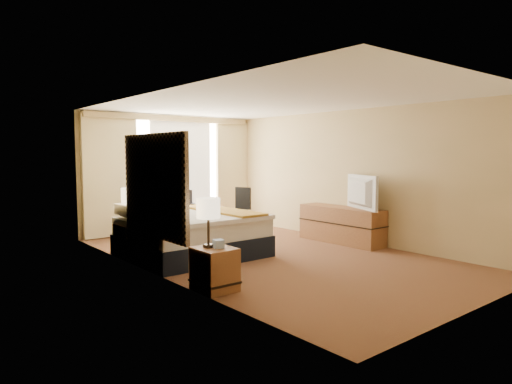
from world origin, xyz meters
TOP-DOWN VIEW (x-y plane):
  - floor at (0.00, 0.00)m, footprint 4.20×7.00m
  - ceiling at (0.00, 0.00)m, footprint 4.20×7.00m
  - wall_back at (0.00, 3.50)m, footprint 4.20×0.02m
  - wall_front at (0.00, -3.50)m, footprint 4.20×0.02m
  - wall_left at (-2.10, 0.00)m, footprint 0.02×7.00m
  - wall_right at (2.10, 0.00)m, footprint 0.02×7.00m
  - headboard at (-2.06, 0.20)m, footprint 0.06×1.85m
  - nightstand_left at (-1.87, -1.05)m, footprint 0.45×0.52m
  - nightstand_right at (-1.87, 1.45)m, footprint 0.45×0.52m
  - media_dresser at (1.83, 0.00)m, footprint 0.50×1.80m
  - window at (0.25, 3.47)m, footprint 2.30×0.02m
  - curtains at (-0.00, 3.39)m, footprint 4.12×0.19m
  - bed at (-1.06, 0.85)m, footprint 2.11×1.93m
  - loveseat at (-0.32, 3.04)m, footprint 1.55×0.95m
  - floor_lamp at (-1.38, 2.43)m, footprint 0.22×0.22m
  - desk_chair at (0.94, 2.12)m, footprint 0.49×0.49m
  - lamp_left at (-1.92, -0.99)m, footprint 0.30×0.30m
  - lamp_right at (-1.89, 1.42)m, footprint 0.29×0.29m
  - tissue_box at (-1.85, -1.10)m, footprint 0.14×0.14m
  - telephone at (-1.81, 1.47)m, footprint 0.21×0.17m
  - television at (1.78, -0.40)m, footprint 0.60×1.07m

SIDE VIEW (x-z plane):
  - floor at x=0.00m, z-range -0.01..0.01m
  - nightstand_left at x=-1.87m, z-range 0.00..0.55m
  - nightstand_right at x=-1.87m, z-range 0.00..0.55m
  - loveseat at x=-0.32m, z-range -0.16..0.76m
  - media_dresser at x=1.83m, z-range 0.00..0.70m
  - bed at x=-1.06m, z-range -0.14..0.89m
  - desk_chair at x=0.94m, z-range -0.06..0.95m
  - telephone at x=-1.81m, z-range 0.55..0.63m
  - tissue_box at x=-1.85m, z-range 0.55..0.66m
  - television at x=1.78m, z-range 0.70..1.34m
  - lamp_right at x=-1.89m, z-range 0.72..1.34m
  - lamp_left at x=-1.92m, z-range 0.72..1.36m
  - floor_lamp at x=-1.38m, z-range 0.37..2.13m
  - headboard at x=-2.06m, z-range 0.53..2.03m
  - wall_back at x=0.00m, z-range 0.00..2.60m
  - wall_front at x=0.00m, z-range 0.00..2.60m
  - wall_left at x=-2.10m, z-range 0.00..2.60m
  - wall_right at x=2.10m, z-range 0.00..2.60m
  - window at x=0.25m, z-range 0.17..2.47m
  - curtains at x=0.00m, z-range 0.13..2.69m
  - ceiling at x=0.00m, z-range 2.59..2.61m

